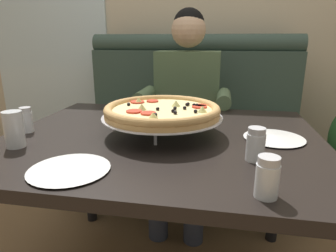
% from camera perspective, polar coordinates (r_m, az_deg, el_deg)
% --- Properties ---
extents(back_wall_with_window, '(6.00, 0.12, 2.80)m').
position_cam_1_polar(back_wall_with_window, '(2.63, 6.01, 23.16)').
color(back_wall_with_window, beige).
rests_on(back_wall_with_window, ground_plane).
extents(window_panel, '(1.10, 0.02, 2.80)m').
position_cam_1_polar(window_panel, '(2.99, -22.75, 21.26)').
color(window_panel, white).
rests_on(window_panel, ground_plane).
extents(booth_bench, '(1.58, 0.78, 1.13)m').
position_cam_1_polar(booth_bench, '(2.16, 4.00, -2.21)').
color(booth_bench, '#384C42').
rests_on(booth_bench, ground_plane).
extents(dining_table, '(1.22, 1.00, 0.73)m').
position_cam_1_polar(dining_table, '(1.18, -1.18, -5.55)').
color(dining_table, black).
rests_on(dining_table, ground_plane).
extents(diner_main, '(0.54, 0.64, 1.27)m').
position_cam_1_polar(diner_main, '(1.82, 3.43, 4.41)').
color(diner_main, '#2D3342').
rests_on(diner_main, ground_plane).
extents(pizza, '(0.47, 0.47, 0.13)m').
position_cam_1_polar(pizza, '(1.13, -1.26, 2.89)').
color(pizza, silver).
rests_on(pizza, dining_table).
extents(shaker_pepper_flakes, '(0.06, 0.06, 0.10)m').
position_cam_1_polar(shaker_pepper_flakes, '(0.74, 18.70, -9.93)').
color(shaker_pepper_flakes, white).
rests_on(shaker_pepper_flakes, dining_table).
extents(shaker_parmesan, '(0.05, 0.05, 0.10)m').
position_cam_1_polar(shaker_parmesan, '(1.30, -25.79, 0.76)').
color(shaker_parmesan, white).
rests_on(shaker_parmesan, dining_table).
extents(shaker_oregano, '(0.06, 0.06, 0.10)m').
position_cam_1_polar(shaker_oregano, '(0.94, 16.65, -3.87)').
color(shaker_oregano, white).
rests_on(shaker_oregano, dining_table).
extents(plate_near_left, '(0.23, 0.23, 0.02)m').
position_cam_1_polar(plate_near_left, '(0.89, -18.66, -7.65)').
color(plate_near_left, white).
rests_on(plate_near_left, dining_table).
extents(plate_near_right, '(0.22, 0.22, 0.02)m').
position_cam_1_polar(plate_near_right, '(1.17, 19.93, -1.95)').
color(plate_near_right, white).
rests_on(plate_near_right, dining_table).
extents(drinking_glass, '(0.06, 0.06, 0.13)m').
position_cam_1_polar(drinking_glass, '(1.14, -27.71, -0.97)').
color(drinking_glass, silver).
rests_on(drinking_glass, dining_table).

